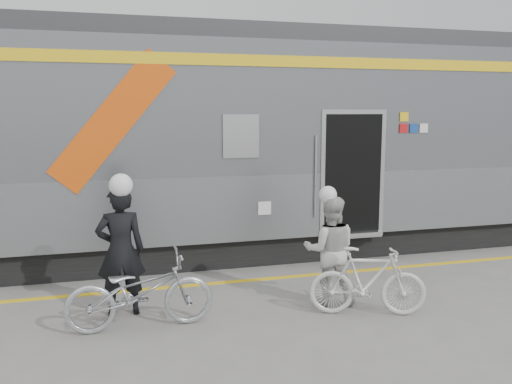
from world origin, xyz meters
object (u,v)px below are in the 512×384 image
object	(u,v)px
bicycle_left	(140,291)
bicycle_right	(368,281)
man	(121,251)
woman	(330,250)

from	to	relation	value
bicycle_left	bicycle_right	xyz separation A→B (m)	(2.89, -0.35, -0.01)
bicycle_right	man	bearing A→B (deg)	93.13
woman	bicycle_right	xyz separation A→B (m)	(0.30, -0.55, -0.30)
bicycle_left	woman	world-z (taller)	woman
bicycle_right	woman	bearing A→B (deg)	47.99
man	bicycle_left	size ratio (longest dim) A/B	0.95
man	woman	xyz separation A→B (m)	(2.79, -0.35, -0.10)
woman	bicycle_right	bearing A→B (deg)	137.99
bicycle_left	bicycle_right	bearing A→B (deg)	-97.94
woman	bicycle_left	bearing A→B (deg)	23.75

